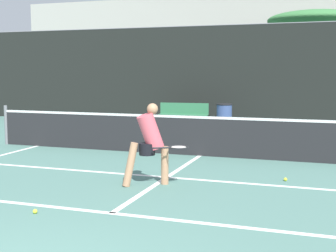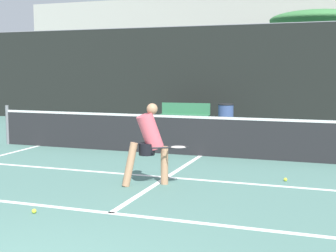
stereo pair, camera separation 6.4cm
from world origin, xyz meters
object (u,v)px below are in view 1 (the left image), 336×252
player_practicing (150,141)px  courtside_bench (184,114)px  parked_car (164,101)px  trash_bin (224,116)px

player_practicing → courtside_bench: 8.71m
parked_car → courtside_bench: bearing=-63.2°
trash_bin → parked_car: parked_car is taller
player_practicing → courtside_bench: size_ratio=0.80×
player_practicing → courtside_bench: player_practicing is taller
courtside_bench → player_practicing: bearing=-81.2°
player_practicing → parked_car: bearing=74.9°
courtside_bench → parked_car: parked_car is taller
trash_bin → parked_car: size_ratio=0.19×
player_practicing → courtside_bench: (-1.98, 8.47, -0.31)m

